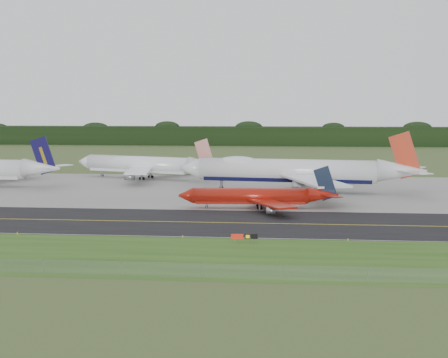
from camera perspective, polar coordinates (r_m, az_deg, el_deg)
ground at (r=139.92m, az=-1.97°, el=-3.68°), size 600.00×600.00×0.00m
grass_verge at (r=106.03m, az=-4.39°, el=-7.03°), size 400.00×30.00×0.01m
taxiway at (r=136.02m, az=-2.19°, el=-3.97°), size 400.00×32.00×0.02m
apron at (r=190.02m, az=-0.02°, el=-0.94°), size 400.00×78.00×0.01m
taxiway_centreline at (r=136.01m, az=-2.19°, el=-3.96°), size 400.00×0.40×0.00m
taxiway_edge_line at (r=120.96m, az=-3.15°, el=-5.30°), size 400.00×0.25×0.00m
perimeter_fence at (r=93.37m, az=-5.75°, el=-8.23°), size 320.00×0.10×320.00m
horizon_treeline at (r=411.15m, az=2.88°, el=3.88°), size 700.00×25.00×12.00m
jet_ba_747 at (r=184.68m, az=6.54°, el=0.73°), size 72.43×59.60×18.20m
jet_red_737 at (r=154.23m, az=3.23°, el=-1.61°), size 39.59×32.23×10.69m
jet_star_tail at (r=218.50m, az=-7.18°, el=1.27°), size 54.16×44.16×14.59m
taxiway_sign at (r=115.56m, az=1.86°, el=-5.29°), size 4.91×0.75×1.64m
edge_marker_left at (r=129.40m, az=-18.37°, el=-4.74°), size 0.16×0.16×0.50m
edge_marker_center at (r=120.13m, az=-3.79°, el=-5.28°), size 0.16×0.16×0.50m
edge_marker_right at (r=119.30m, az=11.27°, el=-5.48°), size 0.16×0.16×0.50m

